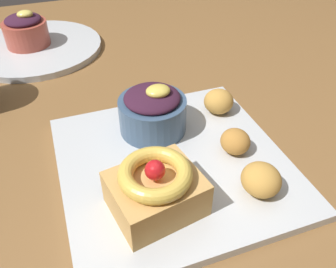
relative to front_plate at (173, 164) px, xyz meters
The scene contains 9 objects.
dining_table 0.18m from the front_plate, 74.40° to the left, with size 1.32×1.11×0.73m.
front_plate is the anchor object (origin of this frame).
cake_slice 0.08m from the front_plate, 124.62° to the right, with size 0.10×0.09×0.07m.
berry_ramekin 0.08m from the front_plate, 93.22° to the left, with size 0.09×0.09×0.07m.
fritter_front 0.11m from the front_plate, 46.74° to the right, with size 0.04×0.05×0.04m, color gold.
fritter_middle 0.08m from the front_plate, ahead, with size 0.04×0.04×0.03m, color #BC7F38.
fritter_back 0.13m from the front_plate, 37.99° to the left, with size 0.04×0.04×0.04m, color gold.
back_plate 0.44m from the front_plate, 109.51° to the left, with size 0.26×0.26×0.01m, color silver.
back_ramekin 0.45m from the front_plate, 110.52° to the left, with size 0.08×0.08×0.07m.
Camera 1 is at (-0.16, -0.45, 1.05)m, focal length 37.25 mm.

